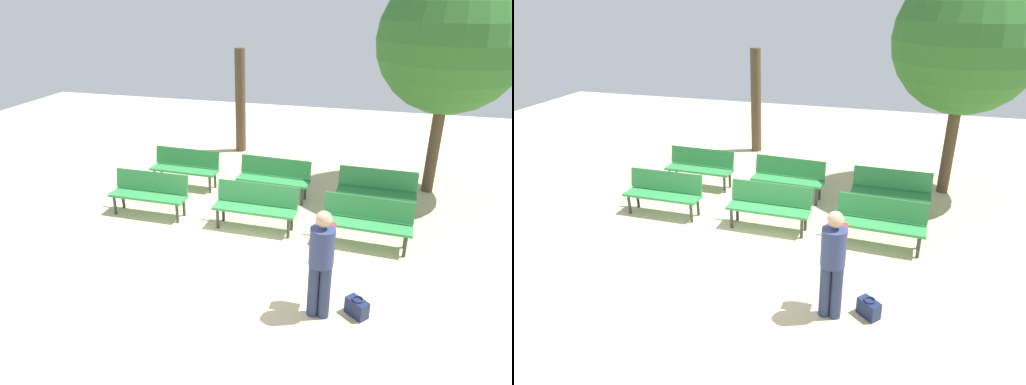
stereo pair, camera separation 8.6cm
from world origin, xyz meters
TOP-DOWN VIEW (x-y plane):
  - ground_plane at (0.00, 0.00)m, footprint 24.00×24.00m
  - bench_r0_c0 at (-2.15, 1.63)m, footprint 1.61×0.50m
  - bench_r0_c1 at (0.11, 1.61)m, footprint 1.61×0.52m
  - bench_r0_c2 at (2.19, 1.50)m, footprint 1.63×0.57m
  - bench_r1_c0 at (-2.02, 3.19)m, footprint 1.62×0.54m
  - bench_r1_c1 at (0.12, 3.11)m, footprint 1.63×0.58m
  - bench_r1_c2 at (2.34, 3.00)m, footprint 1.61×0.53m
  - tree_0 at (3.49, 4.36)m, footprint 3.00×3.00m
  - tree_1 at (-1.52, 6.05)m, footprint 0.29×0.29m
  - visitor_with_backpack at (1.64, -0.67)m, footprint 0.35×0.53m
  - handbag at (2.17, -0.56)m, footprint 0.36×0.34m

SIDE VIEW (x-z plane):
  - ground_plane at x=0.00m, z-range 0.00..0.00m
  - handbag at x=2.17m, z-range -0.01..0.28m
  - bench_r0_c0 at x=-2.15m, z-range 0.07..0.94m
  - bench_r0_c1 at x=0.11m, z-range 0.07..0.94m
  - bench_r0_c2 at x=2.19m, z-range 0.07..0.94m
  - bench_r1_c0 at x=-2.02m, z-range 0.07..0.94m
  - bench_r1_c1 at x=0.12m, z-range 0.07..0.94m
  - bench_r1_c2 at x=2.34m, z-range 0.07..0.94m
  - visitor_with_backpack at x=1.64m, z-range 0.11..1.76m
  - tree_1 at x=-1.52m, z-range 0.00..2.87m
  - tree_0 at x=3.49m, z-range 0.91..5.75m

